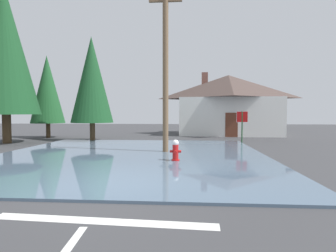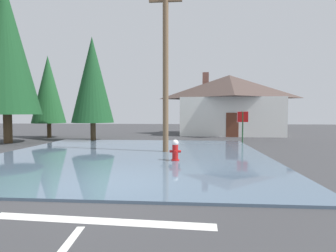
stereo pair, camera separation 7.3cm
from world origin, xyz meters
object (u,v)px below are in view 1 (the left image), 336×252
at_px(utility_pole, 166,68).
at_px(house, 228,104).
at_px(pine_tree_tall_left, 47,90).
at_px(fire_hydrant, 175,151).
at_px(stop_sign_far, 242,120).
at_px(pine_tree_short_left, 92,80).
at_px(pine_tree_mid_left, 4,48).

xyz_separation_m(utility_pole, house, (4.90, 11.95, -1.32)).
distance_m(utility_pole, pine_tree_tall_left, 12.50).
height_order(utility_pole, pine_tree_tall_left, utility_pole).
distance_m(fire_hydrant, stop_sign_far, 8.43).
bearing_deg(pine_tree_short_left, pine_tree_mid_left, -162.20).
bearing_deg(utility_pole, pine_tree_short_left, 137.18).
bearing_deg(house, fire_hydrant, -106.71).
xyz_separation_m(house, pine_tree_tall_left, (-14.94, -4.50, 1.00)).
relative_size(pine_tree_mid_left, pine_tree_short_left, 1.44).
height_order(utility_pole, pine_tree_short_left, utility_pole).
height_order(utility_pole, stop_sign_far, utility_pole).
distance_m(house, pine_tree_short_left, 12.56).
distance_m(stop_sign_far, pine_tree_mid_left, 16.18).
distance_m(house, pine_tree_tall_left, 15.63).
distance_m(fire_hydrant, pine_tree_mid_left, 13.97).
xyz_separation_m(pine_tree_tall_left, pine_tree_mid_left, (-0.67, -3.93, 2.32)).
bearing_deg(pine_tree_mid_left, fire_hydrant, -27.62).
distance_m(pine_tree_tall_left, pine_tree_mid_left, 4.62).
height_order(fire_hydrant, house, house).
bearing_deg(utility_pole, pine_tree_mid_left, 161.84).
xyz_separation_m(fire_hydrant, stop_sign_far, (4.13, 7.27, 1.04)).
distance_m(pine_tree_mid_left, pine_tree_short_left, 5.71).
bearing_deg(fire_hydrant, pine_tree_short_left, 129.18).
xyz_separation_m(stop_sign_far, pine_tree_short_left, (-10.29, 0.29, 2.80)).
bearing_deg(stop_sign_far, house, 88.60).
xyz_separation_m(house, pine_tree_mid_left, (-15.60, -8.43, 3.32)).
bearing_deg(utility_pole, fire_hydrant, -76.18).
height_order(fire_hydrant, pine_tree_mid_left, pine_tree_mid_left).
relative_size(fire_hydrant, pine_tree_mid_left, 0.09).
xyz_separation_m(pine_tree_tall_left, pine_tree_short_left, (4.47, -2.28, 0.44)).
xyz_separation_m(stop_sign_far, pine_tree_mid_left, (-15.43, -1.36, 4.68)).
bearing_deg(stop_sign_far, utility_pole, -134.11).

